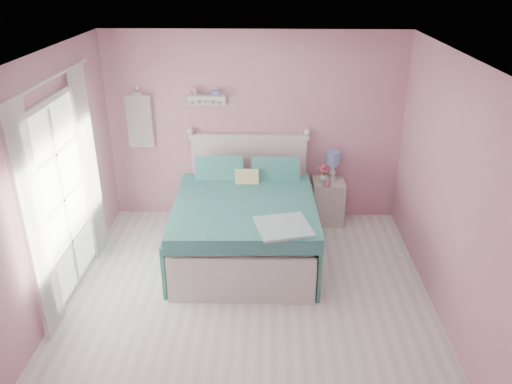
# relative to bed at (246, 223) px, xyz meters

# --- Properties ---
(floor) EXTENTS (4.50, 4.50, 0.00)m
(floor) POSITION_rel_bed_xyz_m (0.07, -1.19, -0.41)
(floor) COLOR beige
(floor) RESTS_ON ground
(room_shell) EXTENTS (4.50, 4.50, 4.50)m
(room_shell) POSITION_rel_bed_xyz_m (0.07, -1.19, 1.17)
(room_shell) COLOR #C67D8A
(room_shell) RESTS_ON floor
(bed) EXTENTS (1.73, 2.15, 1.23)m
(bed) POSITION_rel_bed_xyz_m (0.00, 0.00, 0.00)
(bed) COLOR silver
(bed) RESTS_ON floor
(nightstand) EXTENTS (0.43, 0.43, 0.62)m
(nightstand) POSITION_rel_bed_xyz_m (1.11, 0.83, -0.10)
(nightstand) COLOR beige
(nightstand) RESTS_ON floor
(table_lamp) EXTENTS (0.20, 0.20, 0.40)m
(table_lamp) POSITION_rel_bed_xyz_m (1.16, 0.93, 0.49)
(table_lamp) COLOR white
(table_lamp) RESTS_ON nightstand
(vase) EXTENTS (0.14, 0.14, 0.14)m
(vase) POSITION_rel_bed_xyz_m (1.03, 0.83, 0.28)
(vase) COLOR silver
(vase) RESTS_ON nightstand
(teacup) EXTENTS (0.11, 0.11, 0.08)m
(teacup) POSITION_rel_bed_xyz_m (1.06, 0.67, 0.25)
(teacup) COLOR #CC89A0
(teacup) RESTS_ON nightstand
(roses) EXTENTS (0.14, 0.11, 0.12)m
(roses) POSITION_rel_bed_xyz_m (1.03, 0.83, 0.39)
(roses) COLOR #DB4B71
(roses) RESTS_ON vase
(wall_shelf) EXTENTS (0.50, 0.15, 0.25)m
(wall_shelf) POSITION_rel_bed_xyz_m (-0.55, 1.00, 1.32)
(wall_shelf) COLOR silver
(wall_shelf) RESTS_ON room_shell
(hanging_dress) EXTENTS (0.34, 0.03, 0.72)m
(hanging_dress) POSITION_rel_bed_xyz_m (-1.48, 0.99, 0.99)
(hanging_dress) COLOR white
(hanging_dress) RESTS_ON room_shell
(french_door) EXTENTS (0.04, 1.32, 2.16)m
(french_door) POSITION_rel_bed_xyz_m (-1.90, -0.79, 0.66)
(french_door) COLOR silver
(french_door) RESTS_ON floor
(curtain_near) EXTENTS (0.04, 0.40, 2.32)m
(curtain_near) POSITION_rel_bed_xyz_m (-1.84, -1.53, 0.77)
(curtain_near) COLOR white
(curtain_near) RESTS_ON floor
(curtain_far) EXTENTS (0.04, 0.40, 2.32)m
(curtain_far) POSITION_rel_bed_xyz_m (-1.84, -0.04, 0.77)
(curtain_far) COLOR white
(curtain_far) RESTS_ON floor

